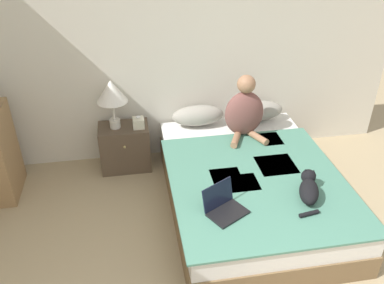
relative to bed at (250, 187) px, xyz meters
The scene contains 10 objects.
wall_back 1.66m from the bed, 117.02° to the left, with size 5.04×0.05×2.55m.
bed is the anchor object (origin of this frame).
pillow_near 1.04m from the bed, 110.51° to the left, with size 0.58×0.25×0.23m.
pillow_far 1.04m from the bed, 69.50° to the left, with size 0.58×0.25×0.23m.
person_sitting 0.81m from the bed, 81.55° to the left, with size 0.41×0.40×0.67m.
cat_tabby 0.68m from the bed, 54.49° to the right, with size 0.29×0.46×0.19m.
laptop_open 0.74m from the bed, 125.86° to the right, with size 0.40×0.38×0.22m.
nightstand 1.48m from the bed, 142.78° to the left, with size 0.54×0.37×0.52m.
table_lamp 1.70m from the bed, 144.58° to the left, with size 0.32×0.32×0.55m.
tissue_box 1.37m from the bed, 139.82° to the left, with size 0.12×0.12×0.14m.
Camera 1 is at (-0.51, -0.93, 2.67)m, focal length 38.00 mm.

